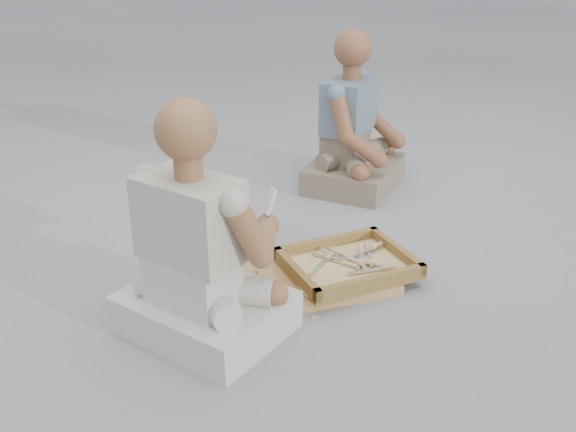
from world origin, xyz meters
TOP-DOWN VIEW (x-y plane):
  - ground at (0.00, 0.00)m, footprint 60.00×60.00m
  - carved_panel at (-0.05, 0.05)m, footprint 0.72×0.58m
  - tool_tray at (0.09, -0.00)m, footprint 0.58×0.49m
  - chisel_0 at (0.05, 0.08)m, footprint 0.21×0.11m
  - chisel_1 at (0.24, 0.05)m, footprint 0.14×0.19m
  - chisel_2 at (0.08, 0.01)m, footprint 0.10×0.21m
  - chisel_3 at (0.11, 0.00)m, footprint 0.06×0.22m
  - chisel_4 at (0.14, -0.03)m, footprint 0.15×0.19m
  - chisel_5 at (0.23, 0.05)m, footprint 0.22×0.07m
  - chisel_6 at (0.26, 0.03)m, footprint 0.22×0.05m
  - chisel_7 at (0.20, 0.04)m, footprint 0.17×0.17m
  - chisel_8 at (0.24, -0.15)m, footprint 0.13×0.20m
  - chisel_9 at (0.20, 0.04)m, footprint 0.14×0.19m
  - chisel_10 at (0.19, -0.12)m, footprint 0.21×0.09m
  - wood_chip_0 at (0.19, -0.18)m, footprint 0.02×0.02m
  - wood_chip_1 at (-0.22, 0.40)m, footprint 0.02×0.02m
  - wood_chip_2 at (-0.21, -0.16)m, footprint 0.02×0.02m
  - wood_chip_3 at (0.19, -0.06)m, footprint 0.02×0.02m
  - wood_chip_4 at (0.12, 0.37)m, footprint 0.02×0.02m
  - wood_chip_5 at (-0.13, 0.12)m, footprint 0.02×0.02m
  - wood_chip_6 at (0.19, 0.03)m, footprint 0.02×0.02m
  - wood_chip_7 at (0.16, 0.32)m, footprint 0.02×0.02m
  - craftsman at (-0.58, 0.01)m, footprint 0.67×0.68m
  - companion at (0.80, 0.81)m, footprint 0.71×0.67m
  - mobile_phone at (-0.25, 0.07)m, footprint 0.05×0.05m

SIDE VIEW (x-z plane):
  - ground at x=0.00m, z-range 0.00..0.00m
  - wood_chip_0 at x=0.19m, z-range 0.00..0.00m
  - wood_chip_1 at x=-0.22m, z-range 0.00..0.00m
  - wood_chip_2 at x=-0.21m, z-range 0.00..0.00m
  - wood_chip_3 at x=0.19m, z-range 0.00..0.00m
  - wood_chip_4 at x=0.12m, z-range 0.00..0.00m
  - wood_chip_5 at x=-0.13m, z-range 0.00..0.00m
  - wood_chip_6 at x=0.19m, z-range 0.00..0.00m
  - wood_chip_7 at x=0.16m, z-range 0.00..0.00m
  - carved_panel at x=-0.05m, z-range 0.00..0.04m
  - tool_tray at x=0.09m, z-range 0.03..0.10m
  - chisel_5 at x=0.23m, z-range 0.06..0.08m
  - chisel_8 at x=0.24m, z-range 0.06..0.08m
  - chisel_2 at x=0.08m, z-range 0.06..0.08m
  - chisel_10 at x=0.19m, z-range 0.06..0.09m
  - chisel_0 at x=0.05m, z-range 0.07..0.09m
  - chisel_1 at x=0.24m, z-range 0.07..0.09m
  - chisel_7 at x=0.20m, z-range 0.07..0.09m
  - chisel_9 at x=0.20m, z-range 0.07..0.09m
  - chisel_4 at x=0.14m, z-range 0.07..0.09m
  - chisel_6 at x=0.26m, z-range 0.07..0.09m
  - chisel_3 at x=0.11m, z-range 0.07..0.10m
  - companion at x=0.80m, z-range -0.15..0.73m
  - craftsman at x=-0.58m, z-range -0.14..0.74m
  - mobile_phone at x=-0.25m, z-range 0.37..0.47m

